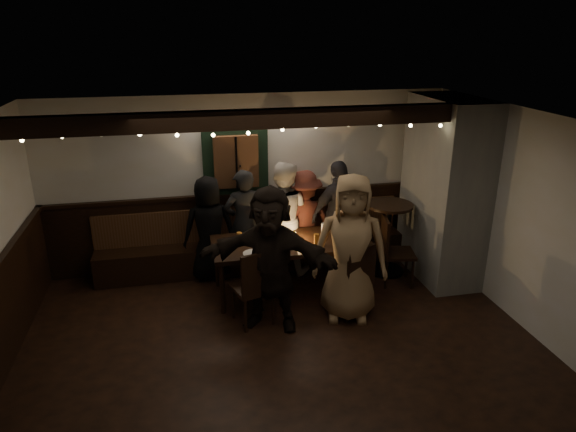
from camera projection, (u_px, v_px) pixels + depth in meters
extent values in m
cube|color=black|center=(283.00, 353.00, 5.83)|extent=(6.00, 5.00, 0.01)
cube|color=black|center=(282.00, 124.00, 4.92)|extent=(6.00, 5.00, 0.01)
cube|color=silver|center=(249.00, 182.00, 7.67)|extent=(6.00, 0.01, 2.60)
cube|color=silver|center=(535.00, 226.00, 5.97)|extent=(0.01, 5.00, 2.60)
cube|color=black|center=(251.00, 229.00, 7.90)|extent=(6.00, 0.05, 1.10)
cube|color=slate|center=(444.00, 190.00, 7.27)|extent=(0.70, 1.40, 2.60)
cube|color=black|center=(254.00, 255.00, 7.79)|extent=(4.60, 0.45, 0.45)
cube|color=#472A14|center=(251.00, 221.00, 7.79)|extent=(4.60, 0.06, 0.50)
cube|color=black|center=(236.00, 161.00, 7.45)|extent=(0.95, 0.04, 1.00)
cube|color=#472A14|center=(236.00, 162.00, 7.39)|extent=(0.64, 0.12, 0.76)
cube|color=black|center=(265.00, 119.00, 5.88)|extent=(6.00, 0.16, 0.22)
sphere|color=#FFE599|center=(22.00, 140.00, 5.39)|extent=(0.04, 0.04, 0.04)
sphere|color=#FFE599|center=(62.00, 136.00, 5.46)|extent=(0.04, 0.04, 0.04)
sphere|color=#FFE599|center=(101.00, 134.00, 5.54)|extent=(0.04, 0.04, 0.04)
sphere|color=#FFE599|center=(140.00, 134.00, 5.62)|extent=(0.04, 0.04, 0.04)
sphere|color=#FFE599|center=(177.00, 135.00, 5.71)|extent=(0.04, 0.04, 0.04)
sphere|color=#FFE599|center=(213.00, 135.00, 5.80)|extent=(0.04, 0.04, 0.04)
sphere|color=#FFE599|center=(248.00, 133.00, 5.87)|extent=(0.04, 0.04, 0.04)
sphere|color=#FFE599|center=(282.00, 130.00, 5.94)|extent=(0.04, 0.04, 0.04)
sphere|color=#FFE599|center=(316.00, 126.00, 6.01)|extent=(0.04, 0.04, 0.04)
sphere|color=#FFE599|center=(348.00, 125.00, 6.09)|extent=(0.04, 0.04, 0.04)
sphere|color=#FFE599|center=(380.00, 125.00, 6.18)|extent=(0.04, 0.04, 0.04)
sphere|color=#FFE599|center=(411.00, 126.00, 6.26)|extent=(0.04, 0.04, 0.04)
sphere|color=#FFE599|center=(441.00, 126.00, 6.35)|extent=(0.04, 0.04, 0.04)
sphere|color=#FFE599|center=(470.00, 124.00, 6.42)|extent=(0.04, 0.04, 0.04)
cube|color=black|center=(291.00, 243.00, 6.94)|extent=(2.12, 0.91, 0.06)
cylinder|color=black|center=(222.00, 288.00, 6.53)|extent=(0.07, 0.07, 0.70)
cylinder|color=black|center=(217.00, 263.00, 7.22)|extent=(0.07, 0.07, 0.70)
cylinder|color=black|center=(368.00, 274.00, 6.92)|extent=(0.07, 0.07, 0.70)
cylinder|color=black|center=(350.00, 251.00, 7.60)|extent=(0.07, 0.07, 0.70)
cylinder|color=#BF7226|center=(239.00, 237.00, 6.87)|extent=(0.07, 0.07, 0.14)
cylinder|color=#BF7226|center=(268.00, 243.00, 6.68)|extent=(0.07, 0.07, 0.14)
cylinder|color=silver|center=(287.00, 233.00, 7.00)|extent=(0.07, 0.07, 0.14)
cylinder|color=#BF7226|center=(317.00, 239.00, 6.81)|extent=(0.07, 0.07, 0.14)
cylinder|color=silver|center=(324.00, 228.00, 7.18)|extent=(0.07, 0.07, 0.14)
cylinder|color=#BF7226|center=(351.00, 237.00, 6.88)|extent=(0.07, 0.07, 0.14)
cylinder|color=white|center=(253.00, 254.00, 6.53)|extent=(0.26, 0.26, 0.02)
cube|color=#B2B2B7|center=(292.00, 241.00, 6.87)|extent=(0.16, 0.10, 0.05)
cylinder|color=#990C0C|center=(290.00, 237.00, 6.84)|extent=(0.04, 0.04, 0.16)
cylinder|color=gold|center=(294.00, 237.00, 6.86)|extent=(0.04, 0.04, 0.16)
cylinder|color=silver|center=(295.00, 237.00, 6.97)|extent=(0.05, 0.05, 0.08)
sphere|color=#FFB24C|center=(295.00, 233.00, 6.95)|extent=(0.03, 0.03, 0.03)
cube|color=black|center=(252.00, 288.00, 6.30)|extent=(0.57, 0.57, 0.04)
cube|color=black|center=(259.00, 274.00, 6.03)|extent=(0.45, 0.17, 0.52)
cylinder|color=black|center=(260.00, 295.00, 6.62)|extent=(0.04, 0.04, 0.45)
cylinder|color=black|center=(273.00, 308.00, 6.32)|extent=(0.04, 0.04, 0.45)
cylinder|color=black|center=(233.00, 302.00, 6.45)|extent=(0.04, 0.04, 0.45)
cylinder|color=black|center=(245.00, 316.00, 6.15)|extent=(0.04, 0.04, 0.45)
cube|color=black|center=(350.00, 280.00, 6.52)|extent=(0.58, 0.58, 0.04)
cube|color=black|center=(362.00, 266.00, 6.27)|extent=(0.42, 0.21, 0.51)
cylinder|color=black|center=(350.00, 287.00, 6.84)|extent=(0.04, 0.04, 0.43)
cylinder|color=black|center=(369.00, 298.00, 6.57)|extent=(0.04, 0.04, 0.43)
cylinder|color=black|center=(329.00, 295.00, 6.64)|extent=(0.04, 0.04, 0.43)
cylinder|color=black|center=(348.00, 306.00, 6.37)|extent=(0.04, 0.04, 0.43)
cube|color=black|center=(398.00, 253.00, 7.27)|extent=(0.53, 0.53, 0.04)
cube|color=black|center=(385.00, 235.00, 7.17)|extent=(0.13, 0.45, 0.51)
cylinder|color=black|center=(412.00, 274.00, 7.19)|extent=(0.04, 0.04, 0.44)
cylinder|color=black|center=(386.00, 275.00, 7.18)|extent=(0.04, 0.04, 0.44)
cylinder|color=black|center=(406.00, 263.00, 7.53)|extent=(0.04, 0.04, 0.44)
cylinder|color=black|center=(382.00, 263.00, 7.52)|extent=(0.04, 0.04, 0.44)
cylinder|color=black|center=(385.00, 270.00, 7.77)|extent=(0.55, 0.55, 0.03)
cylinder|color=black|center=(387.00, 239.00, 7.60)|extent=(0.07, 0.07, 1.06)
cylinder|color=black|center=(390.00, 205.00, 7.41)|extent=(0.68, 0.68, 0.04)
imported|color=black|center=(209.00, 229.00, 7.34)|extent=(0.80, 0.58, 1.53)
imported|color=black|center=(244.00, 223.00, 7.46)|extent=(0.64, 0.48, 1.60)
imported|color=beige|center=(283.00, 218.00, 7.52)|extent=(1.00, 0.90, 1.69)
imported|color=#57261E|center=(303.00, 220.00, 7.68)|extent=(1.11, 0.84, 1.52)
imported|color=#27262E|center=(339.00, 214.00, 7.76)|extent=(1.04, 0.67, 1.64)
imported|color=black|center=(270.00, 259.00, 6.08)|extent=(1.73, 1.16, 1.79)
imported|color=#9F7B52|center=(350.00, 248.00, 6.26)|extent=(1.05, 0.83, 1.88)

